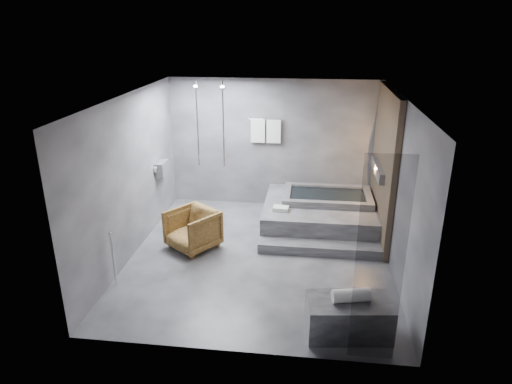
# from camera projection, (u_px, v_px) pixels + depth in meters

# --- Properties ---
(room) EXTENTS (5.00, 5.04, 2.82)m
(room) POSITION_uv_depth(u_px,v_px,m) (285.00, 160.00, 7.67)
(room) COLOR #333336
(room) RESTS_ON ground
(tub_deck) EXTENTS (2.20, 2.00, 0.50)m
(tub_deck) POSITION_uv_depth(u_px,v_px,m) (319.00, 214.00, 9.24)
(tub_deck) COLOR #39393B
(tub_deck) RESTS_ON ground
(tub_step) EXTENTS (2.20, 0.36, 0.18)m
(tub_step) POSITION_uv_depth(u_px,v_px,m) (319.00, 248.00, 8.20)
(tub_step) COLOR #39393B
(tub_step) RESTS_ON ground
(concrete_bench) EXTENTS (1.17, 0.73, 0.50)m
(concrete_bench) POSITION_uv_depth(u_px,v_px,m) (348.00, 317.00, 6.05)
(concrete_bench) COLOR #323235
(concrete_bench) RESTS_ON ground
(driftwood_chair) EXTENTS (1.11, 1.12, 0.74)m
(driftwood_chair) POSITION_uv_depth(u_px,v_px,m) (193.00, 229.00, 8.29)
(driftwood_chair) COLOR #462D11
(driftwood_chair) RESTS_ON ground
(rolled_towel) EXTENTS (0.53, 0.29, 0.18)m
(rolled_towel) POSITION_uv_depth(u_px,v_px,m) (351.00, 295.00, 5.92)
(rolled_towel) COLOR white
(rolled_towel) RESTS_ON concrete_bench
(deck_towel) EXTENTS (0.31, 0.24, 0.08)m
(deck_towel) POSITION_uv_depth(u_px,v_px,m) (281.00, 209.00, 8.76)
(deck_towel) COLOR silver
(deck_towel) RESTS_ON tub_deck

